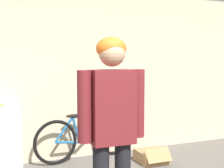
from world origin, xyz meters
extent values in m
cube|color=beige|center=(0.00, 3.02, 1.30)|extent=(8.00, 0.06, 2.60)
cube|color=white|center=(0.55, 2.99, 0.35)|extent=(0.08, 0.01, 0.12)
cube|color=maroon|center=(-0.08, 0.76, 1.15)|extent=(0.38, 0.23, 0.63)
cylinder|color=maroon|center=(-0.32, 0.76, 1.17)|extent=(0.12, 0.12, 0.60)
cylinder|color=maroon|center=(0.17, 0.76, 1.17)|extent=(0.12, 0.12, 0.60)
sphere|color=tan|center=(-0.08, 0.76, 1.60)|extent=(0.23, 0.23, 0.23)
ellipsoid|color=orange|center=(-0.08, 0.78, 1.64)|extent=(0.26, 0.24, 0.19)
torus|color=black|center=(-0.13, 2.77, 0.33)|extent=(0.66, 0.12, 0.66)
torus|color=black|center=(0.84, 2.88, 0.33)|extent=(0.66, 0.12, 0.66)
cylinder|color=#1E609E|center=(0.05, 2.79, 0.31)|extent=(0.38, 0.07, 0.08)
cylinder|color=#1E609E|center=(0.00, 2.79, 0.50)|extent=(0.30, 0.07, 0.37)
cylinder|color=#1E609E|center=(0.19, 2.81, 0.48)|extent=(0.13, 0.05, 0.41)
cylinder|color=#1E609E|center=(0.48, 2.84, 0.47)|extent=(0.52, 0.10, 0.41)
cylinder|color=#1E609E|center=(0.43, 2.84, 0.67)|extent=(0.59, 0.10, 0.05)
cylinder|color=#1E609E|center=(0.78, 2.87, 0.50)|extent=(0.15, 0.05, 0.34)
cylinder|color=#1E609E|center=(0.74, 2.87, 0.69)|extent=(0.07, 0.04, 0.08)
cylinder|color=#1E609E|center=(0.76, 2.87, 0.72)|extent=(0.07, 0.46, 0.02)
ellipsoid|color=black|center=(0.14, 2.80, 0.70)|extent=(0.23, 0.10, 0.05)
cube|color=#A87F51|center=(1.21, 2.32, 0.09)|extent=(0.41, 0.40, 0.18)
cube|color=#A87F51|center=(1.21, 2.12, 0.17)|extent=(0.39, 0.14, 0.18)
camera|label=1|loc=(-1.09, -1.66, 1.57)|focal=50.00mm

